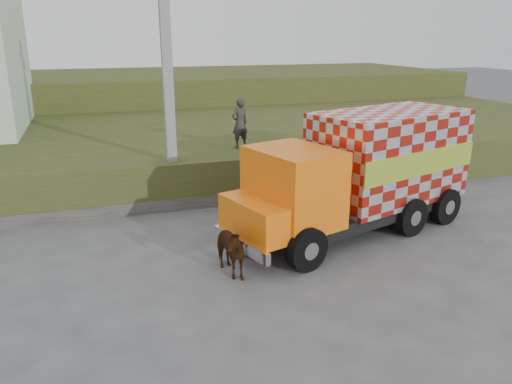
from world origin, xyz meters
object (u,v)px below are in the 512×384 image
object	(u,v)px
cow	(227,249)
pedestrian	(240,123)
cargo_truck	(363,172)
utility_pole	(168,79)

from	to	relation	value
cow	pedestrian	bearing A→B (deg)	59.31
cargo_truck	pedestrian	bearing A→B (deg)	96.49
utility_pole	pedestrian	size ratio (longest dim) A/B	4.56
utility_pole	cargo_truck	size ratio (longest dim) A/B	1.03
utility_pole	cow	bearing A→B (deg)	-86.21
pedestrian	utility_pole	bearing A→B (deg)	7.26
utility_pole	cow	world-z (taller)	utility_pole
utility_pole	cow	size ratio (longest dim) A/B	5.44
cargo_truck	pedestrian	distance (m)	5.41
utility_pole	cargo_truck	world-z (taller)	utility_pole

